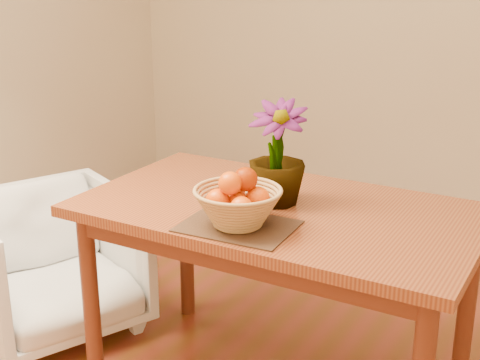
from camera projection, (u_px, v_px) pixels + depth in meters
The scene contains 7 objects.
wall_back at pixel (434, 2), 3.78m from camera, with size 4.00×0.02×2.70m, color beige.
table at pixel (278, 229), 2.38m from camera, with size 1.40×0.80×0.75m.
placemat at pixel (238, 226), 2.17m from camera, with size 0.36×0.27×0.01m, color #3D2616.
wicker_basket at pixel (238, 209), 2.15m from camera, with size 0.29×0.29×0.12m.
orange_pile at pixel (239, 192), 2.14m from camera, with size 0.18×0.17×0.14m.
potted_plant at pixel (277, 153), 2.33m from camera, with size 0.21×0.21×0.37m, color #1A4413.
armchair at pixel (53, 256), 2.91m from camera, with size 0.67×0.63×0.69m, color gray.
Camera 1 is at (0.97, -1.69, 1.57)m, focal length 50.00 mm.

